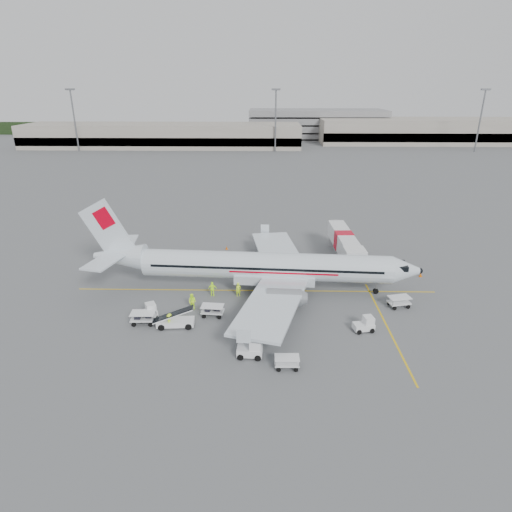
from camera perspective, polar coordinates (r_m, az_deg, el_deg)
The scene contains 27 objects.
ground at distance 52.97m, azimuth -0.04°, elevation -4.63°, with size 360.00×360.00×0.00m, color #56595B.
stripe_lead at distance 52.97m, azimuth -0.04°, elevation -4.62°, with size 44.00×0.20×0.01m, color yellow.
stripe_cross at distance 47.76m, azimuth 17.01°, elevation -8.86°, with size 0.20×20.00×0.01m, color yellow.
terminal_west at distance 183.05m, azimuth -12.28°, elevation 15.44°, with size 110.00×22.00×9.00m, color gray, non-canonical shape.
terminal_east at distance 205.24m, azimuth 21.56°, elevation 15.25°, with size 90.00×26.00×10.00m, color gray, non-canonical shape.
parking_garage at distance 209.43m, azimuth 8.06°, elevation 17.16°, with size 62.00×24.00×14.00m, color slate, non-canonical shape.
treeline at distance 223.33m, azimuth 0.89°, elevation 16.61°, with size 300.00×3.00×6.00m, color black, non-canonical shape.
mast_west at distance 180.40m, azimuth -23.03°, elevation 16.25°, with size 3.20×1.20×22.00m, color slate, non-canonical shape.
mast_center at distance 165.91m, azimuth 2.62°, elevation 17.52°, with size 3.20×1.20×22.00m, color slate, non-canonical shape.
mast_east at distance 183.73m, azimuth 27.69°, elevation 15.60°, with size 3.20×1.20×22.00m, color slate, non-canonical shape.
aircraft at distance 51.01m, azimuth 1.36°, elevation 1.00°, with size 39.61×31.05×10.92m, color white, non-canonical shape.
jet_bridge at distance 62.28m, azimuth 11.54°, elevation 1.22°, with size 3.04×16.21×4.26m, color white, non-canonical shape.
belt_loader at distance 45.71m, azimuth -10.74°, elevation -7.68°, with size 5.15×1.93×2.79m, color white, non-canonical shape.
tug_fore at distance 45.82m, azimuth 14.17°, elevation -8.77°, with size 2.08×1.19×1.61m, color white, non-canonical shape.
tug_mid at distance 40.62m, azimuth -0.84°, elevation -12.16°, with size 2.36×1.35×1.83m, color white, non-canonical shape.
tug_aft at distance 48.06m, azimuth -14.41°, elevation -7.19°, with size 2.20×1.26×1.70m, color white, non-canonical shape.
cart_loaded_a at distance 47.30m, azimuth -14.80°, elevation -7.99°, with size 2.54×1.50×1.33m, color white, non-canonical shape.
cart_loaded_b at distance 47.42m, azimuth -5.81°, elevation -7.27°, with size 2.43×1.44×1.27m, color white, non-canonical shape.
cart_empty_a at distance 39.47m, azimuth 4.14°, elevation -13.97°, with size 2.20×1.30×1.15m, color white, non-canonical shape.
cart_empty_b at distance 51.64m, azimuth 18.53°, elevation -5.81°, with size 2.44×1.44×1.27m, color white, non-canonical shape.
cone_nose at distance 60.63m, azimuth 21.10°, elevation -2.30°, with size 0.39×0.39×0.63m, color #E25D04.
cone_port at distance 66.02m, azimuth -3.93°, elevation 1.13°, with size 0.36×0.36×0.59m, color #E25D04.
cone_stbd at distance 42.60m, azimuth 0.11°, elevation -11.28°, with size 0.42×0.42×0.69m, color #E25D04.
crew_a at distance 51.33m, azimuth -2.37°, elevation -4.50°, with size 0.62×0.41×1.70m, color #CBFE24.
crew_b at distance 48.91m, azimuth -8.49°, elevation -6.03°, with size 0.92×0.72×1.90m, color #CBFE24.
crew_c at distance 45.92m, azimuth -11.41°, elevation -8.44°, with size 1.04×0.60×1.61m, color #CBFE24.
crew_d at distance 51.57m, azimuth -5.82°, elevation -4.39°, with size 1.07×0.45×1.83m, color #CBFE24.
Camera 1 is at (0.95, -47.37, 23.68)m, focal length 30.00 mm.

